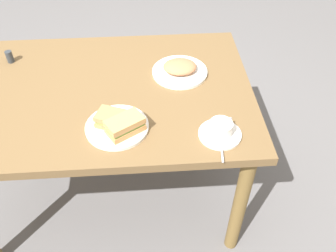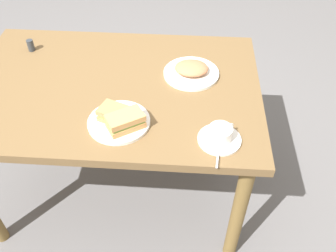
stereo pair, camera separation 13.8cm
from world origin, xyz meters
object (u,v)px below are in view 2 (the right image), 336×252
at_px(salt_shaker, 31,45).
at_px(side_plate, 191,73).
at_px(sandwich_plate, 119,122).
at_px(coffee_saucer, 219,139).
at_px(dining_table, 114,100).
at_px(sandwich_back, 125,121).
at_px(sandwich_front, 117,115).
at_px(coffee_cup, 221,133).
at_px(spoon, 218,154).

bearing_deg(salt_shaker, side_plate, 169.49).
height_order(sandwich_plate, salt_shaker, salt_shaker).
bearing_deg(coffee_saucer, dining_table, -33.62).
height_order(sandwich_back, coffee_saucer, sandwich_back).
xyz_separation_m(sandwich_front, coffee_cup, (-0.40, 0.07, -0.00)).
distance_m(coffee_cup, spoon, 0.08).
bearing_deg(coffee_saucer, sandwich_front, -10.25).
bearing_deg(sandwich_plate, sandwich_front, -46.09).
distance_m(dining_table, coffee_saucer, 0.57).
xyz_separation_m(dining_table, coffee_cup, (-0.47, 0.31, 0.13)).
xyz_separation_m(sandwich_back, coffee_cup, (-0.36, 0.03, -0.01)).
relative_size(spoon, side_plate, 0.39).
distance_m(sandwich_plate, coffee_saucer, 0.40).
bearing_deg(coffee_cup, side_plate, -74.05).
relative_size(dining_table, spoon, 13.26).
distance_m(sandwich_front, coffee_saucer, 0.40).
xyz_separation_m(sandwich_plate, sandwich_back, (-0.03, 0.03, 0.04)).
distance_m(dining_table, coffee_cup, 0.57).
bearing_deg(coffee_saucer, side_plate, -74.23).
height_order(coffee_saucer, salt_shaker, salt_shaker).
distance_m(sandwich_front, spoon, 0.42).
xyz_separation_m(sandwich_front, sandwich_back, (-0.04, 0.04, 0.00)).
bearing_deg(sandwich_plate, coffee_saucer, 170.45).
bearing_deg(sandwich_back, dining_table, -68.63).
relative_size(dining_table, coffee_cup, 13.33).
bearing_deg(coffee_saucer, salt_shaker, -31.38).
height_order(coffee_cup, spoon, coffee_cup).
bearing_deg(salt_shaker, coffee_cup, 148.69).
bearing_deg(sandwich_back, coffee_saucer, 174.71).
xyz_separation_m(coffee_cup, side_plate, (0.12, -0.41, -0.03)).
bearing_deg(side_plate, coffee_saucer, 105.77).
relative_size(dining_table, sandwich_back, 8.16).
relative_size(sandwich_back, side_plate, 0.64).
bearing_deg(sandwich_plate, sandwich_back, 135.76).
bearing_deg(coffee_saucer, sandwich_plate, -9.55).
bearing_deg(salt_shaker, sandwich_plate, 136.68).
xyz_separation_m(coffee_cup, spoon, (0.01, 0.08, -0.03)).
bearing_deg(sandwich_front, salt_shaker, -43.29).
bearing_deg(side_plate, spoon, 102.42).
xyz_separation_m(coffee_cup, salt_shaker, (0.91, -0.55, -0.01)).
xyz_separation_m(dining_table, sandwich_back, (-0.11, 0.28, 0.14)).
xyz_separation_m(sandwich_front, salt_shaker, (0.51, -0.48, -0.01)).
height_order(dining_table, coffee_cup, coffee_cup).
height_order(coffee_saucer, coffee_cup, coffee_cup).
height_order(side_plate, salt_shaker, salt_shaker).
height_order(sandwich_front, coffee_cup, sandwich_front).
bearing_deg(sandwich_front, spoon, 158.83).
distance_m(dining_table, side_plate, 0.38).
distance_m(sandwich_back, coffee_saucer, 0.36).
relative_size(sandwich_plate, sandwich_back, 1.53).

